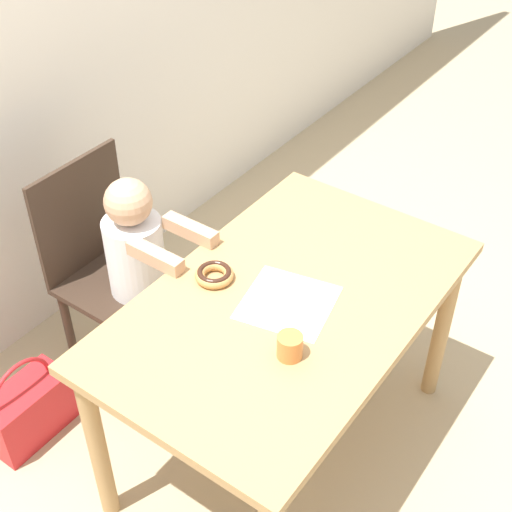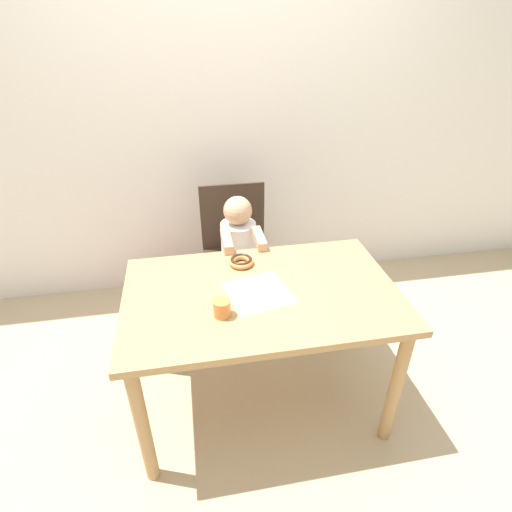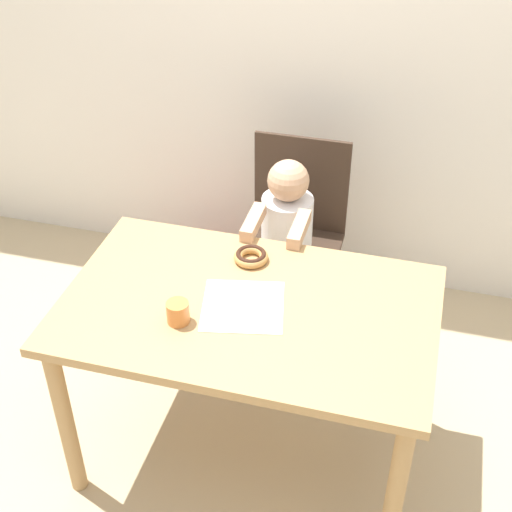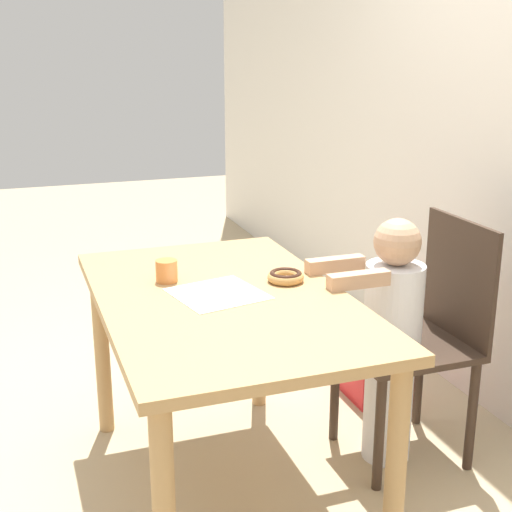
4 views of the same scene
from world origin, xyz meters
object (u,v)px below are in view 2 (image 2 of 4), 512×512
cup (222,308)px  donut (241,261)px  child_figure (239,264)px  handbag (167,303)px  chair (236,255)px

cup → donut: bearing=70.1°
child_figure → cup: size_ratio=12.34×
handbag → cup: size_ratio=4.84×
chair → child_figure: 0.13m
cup → handbag: bearing=108.2°
chair → cup: 0.98m
chair → cup: chair is taller
donut → handbag: bearing=128.7°
chair → cup: bearing=-101.1°
donut → cup: cup is taller
chair → cup: size_ratio=12.02×
cup → child_figure: bearing=77.0°
chair → child_figure: child_figure is taller
chair → handbag: chair is taller
cup → chair: bearing=78.9°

